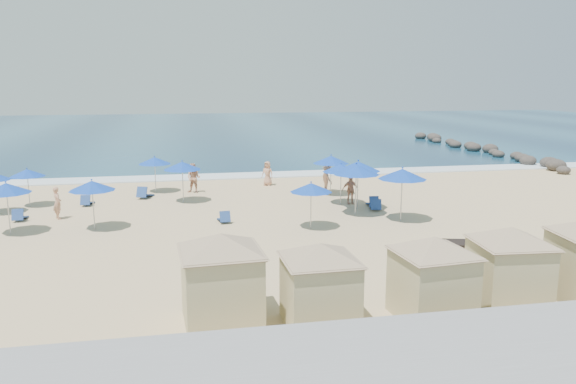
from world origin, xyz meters
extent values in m
plane|color=#CDB182|center=(0.00, 0.00, 0.00)|extent=(160.00, 160.00, 0.00)
cube|color=#0E3150|center=(0.00, 55.00, 0.03)|extent=(160.00, 80.00, 0.06)
cube|color=white|center=(0.00, 15.50, 0.04)|extent=(160.00, 2.50, 0.08)
cube|color=gray|center=(0.00, -13.00, 0.55)|extent=(160.00, 2.20, 1.10)
ellipsoid|color=#2C2725|center=(23.40, 12.00, 0.28)|extent=(1.00, 1.00, 0.65)
ellipsoid|color=#2C2725|center=(23.88, 13.50, 0.41)|extent=(1.48, 1.48, 0.96)
ellipsoid|color=#2C2725|center=(24.36, 15.00, 0.39)|extent=(1.40, 1.40, 0.91)
ellipsoid|color=#2C2725|center=(23.52, 16.50, 0.36)|extent=(1.32, 1.32, 0.86)
ellipsoid|color=#2C2725|center=(24.00, 18.00, 0.34)|extent=(1.24, 1.24, 0.81)
ellipsoid|color=#2C2725|center=(24.48, 19.50, 0.32)|extent=(1.16, 1.16, 0.75)
ellipsoid|color=#2C2725|center=(23.64, 21.00, 0.30)|extent=(1.08, 1.08, 0.70)
ellipsoid|color=#2C2725|center=(24.12, 22.50, 0.28)|extent=(1.00, 1.00, 0.65)
ellipsoid|color=#2C2725|center=(24.60, 24.00, 0.41)|extent=(1.48, 1.48, 0.96)
ellipsoid|color=#2C2725|center=(23.76, 25.50, 0.39)|extent=(1.40, 1.40, 0.91)
ellipsoid|color=#2C2725|center=(24.24, 27.00, 0.36)|extent=(1.32, 1.32, 0.86)
ellipsoid|color=#2C2725|center=(23.40, 28.50, 0.34)|extent=(1.24, 1.24, 0.81)
ellipsoid|color=#2C2725|center=(23.88, 30.00, 0.32)|extent=(1.16, 1.16, 0.75)
ellipsoid|color=#2C2725|center=(24.36, 31.50, 0.30)|extent=(1.08, 1.08, 0.70)
ellipsoid|color=#2C2725|center=(23.52, 33.00, 0.28)|extent=(1.00, 1.00, 0.65)
ellipsoid|color=#2C2725|center=(24.00, 34.50, 0.41)|extent=(1.48, 1.48, 0.96)
ellipsoid|color=#2C2725|center=(24.48, 36.00, 0.39)|extent=(1.40, 1.40, 0.91)
ellipsoid|color=#2C2725|center=(23.64, 37.50, 0.36)|extent=(1.32, 1.32, 0.86)
cube|color=black|center=(5.68, -5.69, 0.45)|extent=(1.09, 1.09, 0.89)
cube|color=tan|center=(-3.18, -9.06, 1.04)|extent=(2.20, 2.20, 2.08)
cube|color=#A08668|center=(-3.18, -9.06, 2.08)|extent=(2.31, 2.31, 0.08)
pyramid|color=#A08668|center=(-3.18, -9.06, 2.60)|extent=(4.55, 4.55, 0.52)
cube|color=tan|center=(-0.53, -9.72, 0.95)|extent=(1.93, 1.93, 1.89)
cube|color=#A08668|center=(-0.53, -9.72, 1.89)|extent=(2.03, 2.03, 0.08)
pyramid|color=#A08668|center=(-0.53, -9.72, 2.37)|extent=(4.15, 4.15, 0.47)
cube|color=tan|center=(2.74, -9.87, 0.97)|extent=(2.10, 2.10, 1.93)
cube|color=#A08668|center=(2.74, -9.87, 1.93)|extent=(2.21, 2.21, 0.08)
pyramid|color=#A08668|center=(2.74, -9.87, 2.41)|extent=(4.22, 4.22, 0.48)
cube|color=tan|center=(5.40, -9.44, 0.98)|extent=(2.11, 2.11, 1.96)
cube|color=#A08668|center=(5.40, -9.44, 1.96)|extent=(2.21, 2.21, 0.08)
pyramid|color=#A08668|center=(5.40, -9.44, 2.45)|extent=(4.28, 4.28, 0.49)
cylinder|color=#A5A8AD|center=(-11.71, 2.14, 0.95)|extent=(0.05, 0.05, 1.90)
cone|color=#103DAD|center=(-11.71, 2.14, 2.08)|extent=(2.10, 2.10, 0.45)
sphere|color=#103DAD|center=(-11.71, 2.14, 2.35)|extent=(0.08, 0.08, 0.08)
cylinder|color=#A5A8AD|center=(-12.27, 7.97, 0.84)|extent=(0.04, 0.04, 1.69)
cone|color=#103DAD|center=(-12.27, 7.97, 1.84)|extent=(1.86, 1.86, 0.40)
sphere|color=#103DAD|center=(-12.27, 7.97, 2.09)|extent=(0.07, 0.07, 0.07)
cylinder|color=#A5A8AD|center=(-8.13, 2.22, 0.94)|extent=(0.05, 0.05, 1.87)
cone|color=#103DAD|center=(-8.13, 2.22, 2.05)|extent=(2.07, 2.07, 0.44)
sphere|color=#103DAD|center=(-8.13, 2.22, 2.32)|extent=(0.08, 0.08, 0.08)
cylinder|color=#A5A8AD|center=(-5.68, 10.72, 0.89)|extent=(0.05, 0.05, 1.78)
cone|color=#103DAD|center=(-5.68, 10.72, 1.95)|extent=(1.97, 1.97, 0.42)
sphere|color=#103DAD|center=(-5.68, 10.72, 2.20)|extent=(0.08, 0.08, 0.08)
cylinder|color=#A5A8AD|center=(-4.06, 7.50, 0.94)|extent=(0.05, 0.05, 1.89)
cone|color=#103DAD|center=(-4.06, 7.50, 2.06)|extent=(2.09, 2.09, 0.45)
sphere|color=#103DAD|center=(-4.06, 7.50, 2.33)|extent=(0.08, 0.08, 0.08)
cylinder|color=#A5A8AD|center=(1.65, 0.50, 0.88)|extent=(0.05, 0.05, 1.76)
cone|color=#103DAD|center=(1.65, 0.50, 1.92)|extent=(1.94, 1.94, 0.42)
sphere|color=#103DAD|center=(1.65, 0.50, 2.18)|extent=(0.07, 0.07, 0.07)
cylinder|color=#A5A8AD|center=(4.46, 5.24, 0.93)|extent=(0.05, 0.05, 1.86)
cone|color=#103DAD|center=(4.46, 5.24, 2.03)|extent=(2.05, 2.05, 0.44)
sphere|color=#103DAD|center=(4.46, 5.24, 2.30)|extent=(0.08, 0.08, 0.08)
cylinder|color=#A5A8AD|center=(4.49, 2.67, 1.07)|extent=(0.06, 0.06, 2.15)
cone|color=#103DAD|center=(4.49, 2.67, 2.34)|extent=(2.37, 2.37, 0.51)
sphere|color=#103DAD|center=(4.49, 2.67, 2.65)|extent=(0.09, 0.09, 0.09)
cylinder|color=#A5A8AD|center=(4.61, 7.86, 0.97)|extent=(0.05, 0.05, 1.94)
cone|color=#103DAD|center=(4.61, 7.86, 2.12)|extent=(2.15, 2.15, 0.46)
sphere|color=#103DAD|center=(4.61, 7.86, 2.40)|extent=(0.08, 0.08, 0.08)
cylinder|color=#A5A8AD|center=(4.99, 3.87, 1.06)|extent=(0.06, 0.06, 2.12)
cone|color=#103DAD|center=(4.99, 3.87, 2.31)|extent=(2.34, 2.34, 0.50)
sphere|color=#103DAD|center=(4.99, 3.87, 2.62)|extent=(0.09, 0.09, 0.09)
cylinder|color=#A5A8AD|center=(6.29, 1.06, 1.06)|extent=(0.06, 0.06, 2.11)
cone|color=#103DAD|center=(6.29, 1.06, 2.31)|extent=(2.34, 2.34, 0.50)
sphere|color=#103DAD|center=(6.29, 1.06, 2.61)|extent=(0.09, 0.09, 0.09)
cube|color=navy|center=(-11.96, 4.78, 0.15)|extent=(0.54, 1.12, 0.31)
cube|color=navy|center=(-11.95, 4.31, 0.38)|extent=(0.53, 0.31, 0.54)
cube|color=navy|center=(-9.23, 7.71, 0.15)|extent=(0.63, 1.14, 0.30)
cube|color=navy|center=(-9.28, 7.26, 0.37)|extent=(0.54, 0.35, 0.53)
cube|color=navy|center=(-6.21, 9.17, 0.17)|extent=(0.98, 1.39, 0.35)
cube|color=navy|center=(-6.39, 8.67, 0.42)|extent=(0.67, 0.52, 0.61)
cube|color=navy|center=(-2.21, 2.52, 0.14)|extent=(0.59, 1.11, 0.29)
cube|color=navy|center=(-2.17, 2.07, 0.36)|extent=(0.53, 0.33, 0.52)
cube|color=navy|center=(5.89, 3.59, 0.15)|extent=(0.81, 1.25, 0.32)
cube|color=navy|center=(5.77, 3.13, 0.39)|extent=(0.60, 0.44, 0.56)
cube|color=navy|center=(6.03, 4.46, 0.15)|extent=(0.65, 1.15, 0.30)
cube|color=navy|center=(5.97, 4.00, 0.37)|extent=(0.55, 0.36, 0.53)
imported|color=tan|center=(-10.17, 4.65, 0.81)|extent=(0.62, 0.70, 1.62)
imported|color=tan|center=(-3.39, 10.09, 0.90)|extent=(1.07, 0.97, 1.79)
imported|color=tan|center=(5.02, 5.23, 0.79)|extent=(0.93, 0.39, 1.59)
imported|color=tan|center=(4.67, 8.90, 0.84)|extent=(0.82, 1.18, 1.68)
imported|color=tan|center=(1.39, 11.64, 0.79)|extent=(0.92, 0.85, 1.58)
camera|label=1|loc=(-4.20, -23.94, 6.69)|focal=35.00mm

